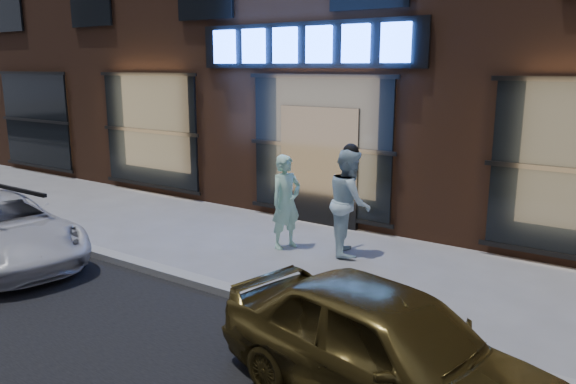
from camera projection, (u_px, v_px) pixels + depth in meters
The scene contains 5 objects.
ground at pixel (183, 281), 8.52m from camera, with size 90.00×90.00×0.00m, color slate.
curb at pixel (183, 277), 8.50m from camera, with size 60.00×0.25×0.12m, color gray.
man_bowtie at pixel (286, 202), 9.93m from camera, with size 0.61×0.40×1.68m, color #B2EAC3.
man_cap at pixel (350, 202), 9.61m from camera, with size 0.89×0.70×1.84m, color silver.
gold_sedan at pixel (387, 349), 5.22m from camera, with size 1.45×3.60×1.23m, color brown.
Camera 1 is at (5.86, -5.69, 3.19)m, focal length 35.00 mm.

